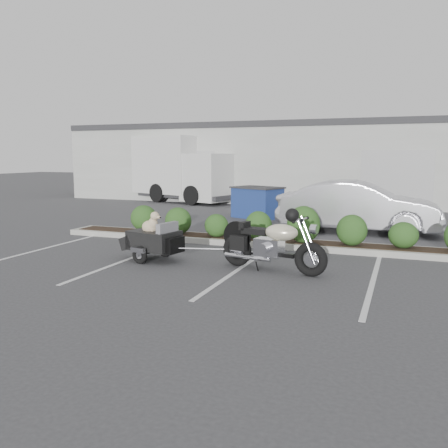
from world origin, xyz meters
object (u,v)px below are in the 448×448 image
(sedan, at_px, (358,207))
(delivery_truck, at_px, (176,170))
(pet_trailer, at_px, (154,239))
(dumpster, at_px, (257,202))
(motorcycle, at_px, (272,245))

(sedan, distance_m, delivery_truck, 12.38)
(pet_trailer, height_order, dumpster, dumpster)
(pet_trailer, bearing_deg, motorcycle, 11.13)
(pet_trailer, xyz_separation_m, sedan, (3.96, 5.74, 0.32))
(pet_trailer, relative_size, dumpster, 0.90)
(pet_trailer, distance_m, sedan, 6.98)
(motorcycle, height_order, sedan, sedan)
(sedan, height_order, dumpster, sedan)
(motorcycle, xyz_separation_m, pet_trailer, (-2.78, 0.03, -0.07))
(sedan, bearing_deg, delivery_truck, 53.14)
(motorcycle, relative_size, pet_trailer, 1.23)
(dumpster, height_order, delivery_truck, delivery_truck)
(motorcycle, distance_m, delivery_truck, 15.78)
(motorcycle, distance_m, sedan, 5.89)
(sedan, relative_size, delivery_truck, 0.63)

